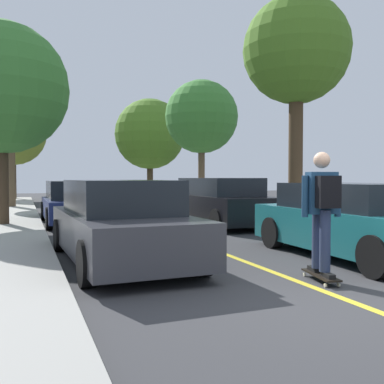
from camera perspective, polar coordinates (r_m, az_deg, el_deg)
The scene contains 14 objects.
ground at distance 5.78m, azimuth 19.15°, elevation -12.92°, with size 80.00×80.00×0.00m, color #353538.
center_line at distance 9.14m, azimuth 2.68°, elevation -7.34°, with size 0.12×39.20×0.01m, color gold.
parked_car_left_nearest at distance 7.84m, azimuth -9.20°, elevation -3.88°, with size 2.01×4.62×1.42m.
parked_car_left_near at distance 14.70m, azimuth -14.68°, elevation -1.33°, with size 1.99×4.48×1.36m.
parked_car_right_nearest at distance 8.65m, azimuth 20.00°, elevation -3.50°, with size 1.99×4.44×1.36m.
parked_car_right_near at distance 13.67m, azimuth 3.54°, elevation -1.27°, with size 1.95×4.69×1.45m.
street_tree_left_nearest at distance 14.05m, azimuth -23.15°, elevation 12.12°, with size 3.74×3.74×5.74m.
street_tree_left_near at distance 22.31m, azimuth -22.30°, elevation 9.09°, with size 2.92×2.92×5.71m.
street_tree_left_far at distance 30.61m, azimuth -21.90°, elevation 7.01°, with size 4.06×4.06×6.19m.
street_tree_right_nearest at distance 14.34m, azimuth 13.22°, elevation 17.04°, with size 3.21×3.21×6.77m.
street_tree_right_near at distance 20.76m, azimuth 1.23°, elevation 9.55°, with size 3.36×3.36×5.81m.
street_tree_right_far at distance 29.15m, azimuth -5.42°, elevation 7.38°, with size 4.53×4.53×6.42m.
skateboard at distance 6.63m, azimuth 16.16°, elevation -10.20°, with size 0.38×0.87×0.10m.
skateboarder at distance 6.46m, azimuth 16.37°, elevation -1.60°, with size 0.59×0.71×1.72m.
Camera 1 is at (-3.60, -4.27, 1.46)m, focal length 41.65 mm.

